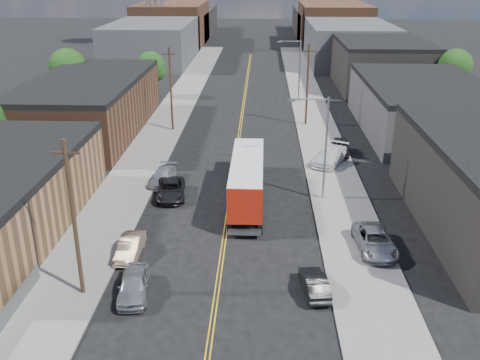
# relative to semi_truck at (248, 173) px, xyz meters

# --- Properties ---
(ground) EXTENTS (260.00, 260.00, 0.00)m
(ground) POSITION_rel_semi_truck_xyz_m (-1.50, 34.93, -2.28)
(ground) COLOR black
(ground) RESTS_ON ground
(centerline) EXTENTS (0.32, 120.00, 0.01)m
(centerline) POSITION_rel_semi_truck_xyz_m (-1.50, 19.93, -2.27)
(centerline) COLOR gold
(centerline) RESTS_ON ground
(sidewalk_left) EXTENTS (5.00, 140.00, 0.15)m
(sidewalk_left) POSITION_rel_semi_truck_xyz_m (-11.00, 19.93, -2.20)
(sidewalk_left) COLOR slate
(sidewalk_left) RESTS_ON ground
(sidewalk_right) EXTENTS (5.00, 140.00, 0.15)m
(sidewalk_right) POSITION_rel_semi_truck_xyz_m (8.00, 19.93, -2.20)
(sidewalk_right) COLOR slate
(sidewalk_right) RESTS_ON ground
(warehouse_brown) EXTENTS (12.00, 26.00, 6.60)m
(warehouse_brown) POSITION_rel_semi_truck_xyz_m (-19.50, 18.93, 1.02)
(warehouse_brown) COLOR #553222
(warehouse_brown) RESTS_ON ground
(industrial_right_b) EXTENTS (14.00, 24.00, 6.10)m
(industrial_right_b) POSITION_rel_semi_truck_xyz_m (20.50, 20.93, 0.77)
(industrial_right_b) COLOR #3D3D40
(industrial_right_b) RESTS_ON ground
(industrial_right_c) EXTENTS (14.00, 22.00, 7.60)m
(industrial_right_c) POSITION_rel_semi_truck_xyz_m (20.50, 46.93, 1.52)
(industrial_right_c) COLOR black
(industrial_right_c) RESTS_ON ground
(skyline_left_a) EXTENTS (16.00, 30.00, 8.00)m
(skyline_left_a) POSITION_rel_semi_truck_xyz_m (-21.50, 69.93, 1.72)
(skyline_left_a) COLOR #3D3D40
(skyline_left_a) RESTS_ON ground
(skyline_right_a) EXTENTS (16.00, 30.00, 8.00)m
(skyline_right_a) POSITION_rel_semi_truck_xyz_m (18.50, 69.93, 1.72)
(skyline_right_a) COLOR #3D3D40
(skyline_right_a) RESTS_ON ground
(skyline_left_b) EXTENTS (16.00, 26.00, 10.00)m
(skyline_left_b) POSITION_rel_semi_truck_xyz_m (-21.50, 94.93, 2.72)
(skyline_left_b) COLOR #553222
(skyline_left_b) RESTS_ON ground
(skyline_right_b) EXTENTS (16.00, 26.00, 10.00)m
(skyline_right_b) POSITION_rel_semi_truck_xyz_m (18.50, 94.93, 2.72)
(skyline_right_b) COLOR #553222
(skyline_right_b) RESTS_ON ground
(skyline_left_c) EXTENTS (16.00, 40.00, 7.00)m
(skyline_left_c) POSITION_rel_semi_truck_xyz_m (-21.50, 114.93, 1.22)
(skyline_left_c) COLOR black
(skyline_left_c) RESTS_ON ground
(skyline_right_c) EXTENTS (16.00, 40.00, 7.00)m
(skyline_right_c) POSITION_rel_semi_truck_xyz_m (18.50, 114.93, 1.22)
(skyline_right_c) COLOR black
(skyline_right_c) RESTS_ON ground
(streetlight_near) EXTENTS (3.39, 0.25, 9.00)m
(streetlight_near) POSITION_rel_semi_truck_xyz_m (6.10, -0.07, 3.05)
(streetlight_near) COLOR gray
(streetlight_near) RESTS_ON ground
(streetlight_far) EXTENTS (3.39, 0.25, 9.00)m
(streetlight_far) POSITION_rel_semi_truck_xyz_m (6.10, 34.93, 3.05)
(streetlight_far) COLOR gray
(streetlight_far) RESTS_ON ground
(utility_pole_left_near) EXTENTS (1.60, 0.26, 10.00)m
(utility_pole_left_near) POSITION_rel_semi_truck_xyz_m (-9.70, -15.07, 2.86)
(utility_pole_left_near) COLOR black
(utility_pole_left_near) RESTS_ON ground
(utility_pole_left_far) EXTENTS (1.60, 0.26, 10.00)m
(utility_pole_left_far) POSITION_rel_semi_truck_xyz_m (-9.70, 19.93, 2.86)
(utility_pole_left_far) COLOR black
(utility_pole_left_far) RESTS_ON ground
(utility_pole_right) EXTENTS (1.60, 0.26, 10.00)m
(utility_pole_right) POSITION_rel_semi_truck_xyz_m (6.70, 22.93, 2.86)
(utility_pole_right) COLOR black
(utility_pole_right) RESTS_ON ground
(tree_left_mid) EXTENTS (5.10, 5.04, 8.37)m
(tree_left_mid) POSITION_rel_semi_truck_xyz_m (-25.44, 29.93, 3.21)
(tree_left_mid) COLOR black
(tree_left_mid) RESTS_ON ground
(tree_left_far) EXTENTS (4.35, 4.20, 6.97)m
(tree_left_far) POSITION_rel_semi_truck_xyz_m (-15.44, 36.93, 2.29)
(tree_left_far) COLOR black
(tree_left_far) RESTS_ON ground
(tree_right_far) EXTENTS (4.85, 4.76, 7.91)m
(tree_right_far) POSITION_rel_semi_truck_xyz_m (28.56, 34.93, 2.90)
(tree_right_far) COLOR black
(tree_right_far) RESTS_ON ground
(semi_truck) EXTENTS (2.63, 15.26, 4.00)m
(semi_truck) POSITION_rel_semi_truck_xyz_m (0.00, 0.00, 0.00)
(semi_truck) COLOR silver
(semi_truck) RESTS_ON ground
(car_left_a) EXTENTS (2.27, 4.62, 1.52)m
(car_left_a) POSITION_rel_semi_truck_xyz_m (-6.50, -15.07, -1.52)
(car_left_a) COLOR #9B9DA0
(car_left_a) RESTS_ON ground
(car_left_b) EXTENTS (1.44, 4.08, 1.34)m
(car_left_b) POSITION_rel_semi_truck_xyz_m (-7.86, -10.31, -1.60)
(car_left_b) COLOR #957B62
(car_left_b) RESTS_ON ground
(car_left_c) EXTENTS (2.97, 5.36, 1.42)m
(car_left_c) POSITION_rel_semi_truck_xyz_m (-6.66, -0.12, -1.57)
(car_left_c) COLOR black
(car_left_c) RESTS_ON ground
(car_left_d) EXTENTS (2.27, 4.85, 1.37)m
(car_left_d) POSITION_rel_semi_truck_xyz_m (-7.90, 2.96, -1.59)
(car_left_d) COLOR #B6B8BB
(car_left_d) RESTS_ON ground
(car_right_oncoming) EXTENTS (1.82, 4.05, 1.29)m
(car_right_oncoming) POSITION_rel_semi_truck_xyz_m (4.53, -14.32, -1.63)
(car_right_oncoming) COLOR black
(car_right_oncoming) RESTS_ON ground
(car_right_lot_a) EXTENTS (2.72, 5.38, 1.46)m
(car_right_lot_a) POSITION_rel_semi_truck_xyz_m (9.20, -9.07, -1.40)
(car_right_lot_a) COLOR #9A9C9F
(car_right_lot_a) RESTS_ON sidewalk_right
(car_right_lot_b) EXTENTS (4.60, 6.06, 1.63)m
(car_right_lot_b) POSITION_rel_semi_truck_xyz_m (8.11, 8.64, -1.31)
(car_right_lot_b) COLOR silver
(car_right_lot_b) RESTS_ON sidewalk_right
(car_right_lot_c) EXTENTS (2.41, 4.84, 1.59)m
(car_right_lot_c) POSITION_rel_semi_truck_xyz_m (9.50, 11.52, -1.33)
(car_right_lot_c) COLOR black
(car_right_lot_c) RESTS_ON sidewalk_right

